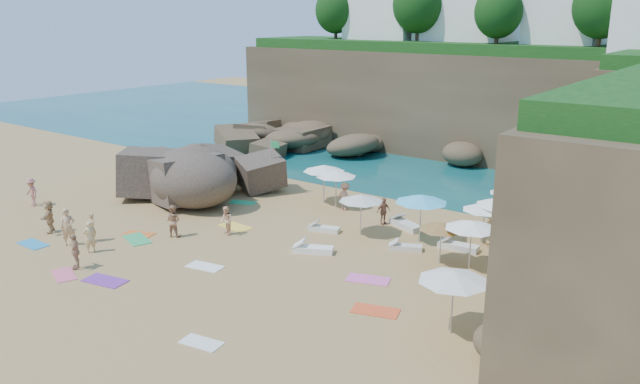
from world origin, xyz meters
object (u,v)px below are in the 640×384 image
Objects in this scene: parasol_2 at (557,193)px; person_stand_5 at (245,179)px; person_stand_0 at (68,227)px; rock_outcrop at (200,194)px; person_stand_6 at (90,237)px; person_stand_1 at (173,221)px; flag_pole at (273,159)px; parasol_0 at (324,168)px; parasol_1 at (508,191)px; lounger_0 at (324,229)px; person_stand_2 at (345,196)px; person_stand_4 at (493,228)px; person_stand_3 at (383,211)px.

person_stand_5 is (-18.43, -3.22, -1.44)m from parasol_2.
person_stand_0 is (-18.46, -15.61, -1.29)m from parasol_2.
person_stand_6 is at bearing -71.80° from rock_outcrop.
person_stand_6 is (-16.80, -15.52, -1.45)m from parasol_2.
flag_pole is at bearing -102.22° from person_stand_1.
parasol_0 is 10.49m from parasol_1.
parasol_1 is 10.15m from lounger_0.
person_stand_1 reaches higher than person_stand_2.
parasol_0 reaches higher than parasol_1.
person_stand_4 reaches higher than person_stand_6.
person_stand_4 is at bearing -119.11° from parasol_2.
person_stand_2 is 3.24m from person_stand_3.
flag_pole is 1.69× the size of parasol_1.
rock_outcrop is at bearing -164.51° from parasol_2.
person_stand_1 is at bearing -153.30° from lounger_0.
parasol_2 is at bearing 17.84° from lounger_0.
parasol_1 is at bearing -1.54° from person_stand_5.
parasol_2 reaches higher than person_stand_1.
person_stand_5 is (-7.47, -0.41, -0.03)m from person_stand_2.
lounger_0 is 0.88× the size of person_stand_4.
flag_pole reaches higher than person_stand_1.
person_stand_0 is at bearing -149.79° from lounger_0.
person_stand_0 reaches higher than person_stand_3.
flag_pole is 3.84m from parasol_0.
person_stand_1 is (4.71, -6.14, 0.83)m from rock_outcrop.
person_stand_2 is at bearing 174.64° from person_stand_6.
person_stand_2 is (-1.25, 3.69, 0.68)m from lounger_0.
person_stand_3 is 0.96× the size of person_stand_5.
parasol_2 reaches higher than person_stand_6.
flag_pole is 12.98m from person_stand_6.
person_stand_3 is (3.11, -0.90, -0.06)m from person_stand_2.
parasol_1 is at bearing 158.36° from person_stand_4.
flag_pole is at bearing -177.60° from parasol_0.
person_stand_0 is at bearing 31.83° from person_stand_1.
person_stand_6 reaches higher than person_stand_3.
person_stand_4 is (7.82, 3.10, 0.80)m from lounger_0.
parasol_1 is at bearing -30.05° from person_stand_3.
person_stand_3 is (1.87, 2.79, 0.61)m from lounger_0.
parasol_1 is at bearing 165.98° from parasol_2.
person_stand_6 is (-4.07, -13.06, -1.38)m from parasol_0.
rock_outcrop is at bearing 48.44° from person_stand_0.
rock_outcrop is 10.22m from person_stand_0.
parasol_0 reaches higher than person_stand_6.
parasol_0 is at bearing 15.73° from person_stand_0.
lounger_0 is at bearing -157.11° from person_stand_1.
person_stand_1 is at bearing -142.69° from parasol_2.
parasol_2 is at bearing -162.46° from person_stand_1.
parasol_0 is (7.35, 3.10, 2.15)m from rock_outcrop.
person_stand_6 is at bearing -97.94° from person_stand_5.
person_stand_6 is (-8.96, -11.81, 0.03)m from person_stand_3.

